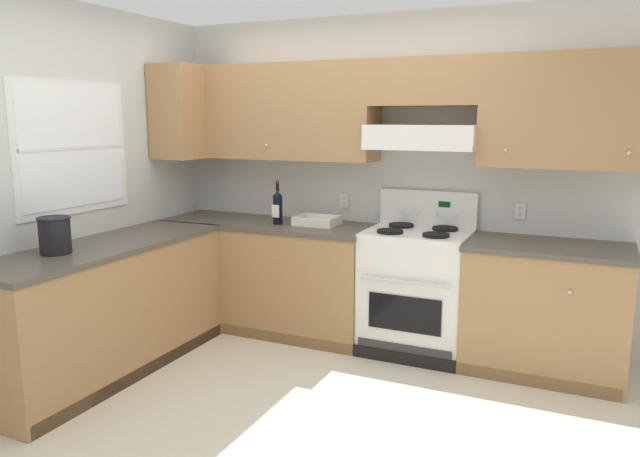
{
  "coord_description": "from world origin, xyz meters",
  "views": [
    {
      "loc": [
        1.77,
        -3.04,
        1.76
      ],
      "look_at": [
        0.06,
        0.7,
        1.0
      ],
      "focal_mm": 33.9,
      "sensor_mm": 36.0,
      "label": 1
    }
  ],
  "objects_px": {
    "stove": "(416,290)",
    "bucket": "(55,234)",
    "bowl": "(317,222)",
    "wine_bottle": "(278,207)"
  },
  "relations": [
    {
      "from": "stove",
      "to": "bucket",
      "type": "xyz_separation_m",
      "value": [
        -1.9,
        -1.6,
        0.56
      ]
    },
    {
      "from": "stove",
      "to": "bucket",
      "type": "bearing_deg",
      "value": -139.93
    },
    {
      "from": "bowl",
      "to": "bucket",
      "type": "relative_size",
      "value": 1.42
    },
    {
      "from": "stove",
      "to": "wine_bottle",
      "type": "bearing_deg",
      "value": -176.66
    },
    {
      "from": "stove",
      "to": "wine_bottle",
      "type": "xyz_separation_m",
      "value": [
        -1.14,
        -0.07,
        0.57
      ]
    },
    {
      "from": "stove",
      "to": "wine_bottle",
      "type": "relative_size",
      "value": 3.39
    },
    {
      "from": "wine_bottle",
      "to": "bucket",
      "type": "bearing_deg",
      "value": -116.37
    },
    {
      "from": "wine_bottle",
      "to": "bucket",
      "type": "xyz_separation_m",
      "value": [
        -0.76,
        -1.53,
        -0.02
      ]
    },
    {
      "from": "bowl",
      "to": "bucket",
      "type": "height_order",
      "value": "bucket"
    },
    {
      "from": "stove",
      "to": "bucket",
      "type": "relative_size",
      "value": 5.1
    }
  ]
}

